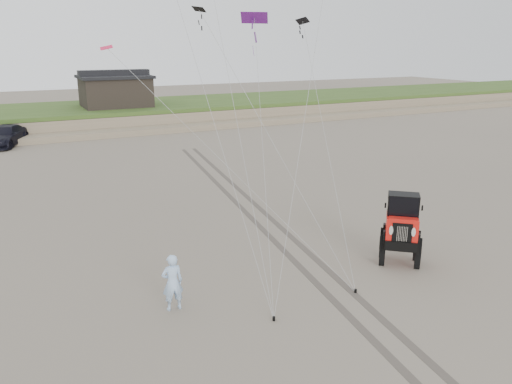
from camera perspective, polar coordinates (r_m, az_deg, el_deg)
ground at (r=15.51m, az=6.64°, el=-11.89°), size 160.00×160.00×0.00m
dune_ridge at (r=49.82m, az=-17.95°, el=8.21°), size 160.00×14.25×1.73m
cabin at (r=49.42m, az=-15.78°, el=11.16°), size 6.40×5.40×3.35m
truck_c at (r=42.10m, az=-26.74°, el=5.74°), size 3.91×5.54×1.49m
jeep at (r=17.93m, az=16.22°, el=-4.94°), size 5.21×5.54×1.98m
man at (r=14.61m, az=-9.53°, el=-10.15°), size 0.63×0.43×1.70m
stake_main at (r=14.25m, az=2.05°, el=-14.27°), size 0.08×0.08×0.12m
stake_aux at (r=15.95m, az=11.31°, el=-11.03°), size 0.08×0.08×0.12m
tire_tracks at (r=22.80m, az=-0.19°, el=-2.27°), size 5.22×29.74×0.01m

